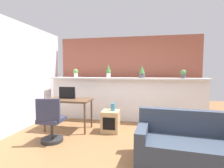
% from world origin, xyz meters
% --- Properties ---
extents(ground_plane, '(12.00, 12.00, 0.00)m').
position_xyz_m(ground_plane, '(0.00, 0.00, 0.00)').
color(ground_plane, brown).
extents(divider_wall, '(4.38, 0.16, 1.20)m').
position_xyz_m(divider_wall, '(0.00, 2.00, 0.60)').
color(divider_wall, silver).
rests_on(divider_wall, ground).
extents(plant_shelf, '(4.38, 0.38, 0.04)m').
position_xyz_m(plant_shelf, '(0.00, 1.96, 1.22)').
color(plant_shelf, silver).
rests_on(plant_shelf, divider_wall).
extents(brick_wall_behind, '(4.38, 0.10, 2.50)m').
position_xyz_m(brick_wall_behind, '(0.00, 2.60, 1.25)').
color(brick_wall_behind, '#9E5442').
rests_on(brick_wall_behind, ground).
extents(side_wall_left, '(0.12, 4.40, 2.60)m').
position_xyz_m(side_wall_left, '(-2.44, 0.40, 1.30)').
color(side_wall_left, silver).
rests_on(side_wall_left, ground).
extents(potted_plant_0, '(0.15, 0.15, 0.25)m').
position_xyz_m(potted_plant_0, '(-1.50, 1.99, 1.38)').
color(potted_plant_0, silver).
rests_on(potted_plant_0, plant_shelf).
extents(potted_plant_1, '(0.13, 0.13, 0.38)m').
position_xyz_m(potted_plant_1, '(-0.49, 1.99, 1.43)').
color(potted_plant_1, silver).
rests_on(potted_plant_1, plant_shelf).
extents(potted_plant_2, '(0.16, 0.16, 0.34)m').
position_xyz_m(potted_plant_2, '(0.46, 1.96, 1.41)').
color(potted_plant_2, '#4C4C51').
rests_on(potted_plant_2, plant_shelf).
extents(potted_plant_3, '(0.14, 0.14, 0.22)m').
position_xyz_m(potted_plant_3, '(1.53, 1.92, 1.36)').
color(potted_plant_3, '#4C4C51').
rests_on(potted_plant_3, plant_shelf).
extents(desk, '(1.10, 0.60, 0.75)m').
position_xyz_m(desk, '(-1.28, 0.99, 0.67)').
color(desk, brown).
rests_on(desk, ground).
extents(tv_monitor, '(0.42, 0.04, 0.29)m').
position_xyz_m(tv_monitor, '(-1.35, 1.07, 0.90)').
color(tv_monitor, black).
rests_on(tv_monitor, desk).
extents(office_chair, '(0.49, 0.49, 0.91)m').
position_xyz_m(office_chair, '(-1.29, 0.19, 0.39)').
color(office_chair, '#262628').
rests_on(office_chair, ground).
extents(side_cube_shelf, '(0.40, 0.41, 0.50)m').
position_xyz_m(side_cube_shelf, '(-0.24, 1.02, 0.25)').
color(side_cube_shelf, tan).
rests_on(side_cube_shelf, ground).
extents(vase_on_shelf, '(0.11, 0.11, 0.18)m').
position_xyz_m(vase_on_shelf, '(-0.19, 1.04, 0.59)').
color(vase_on_shelf, teal).
rests_on(vase_on_shelf, side_cube_shelf).
extents(couch, '(1.62, 0.90, 0.80)m').
position_xyz_m(couch, '(1.21, -0.16, 0.28)').
color(couch, '#333D4C').
rests_on(couch, ground).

